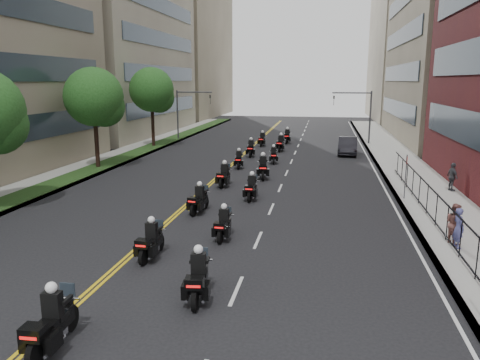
% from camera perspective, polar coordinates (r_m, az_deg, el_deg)
% --- Properties ---
extents(sidewalk_right, '(4.00, 90.00, 0.15)m').
position_cam_1_polar(sidewalk_right, '(35.04, 20.19, 0.44)').
color(sidewalk_right, gray).
rests_on(sidewalk_right, ground).
extents(sidewalk_left, '(4.00, 90.00, 0.15)m').
position_cam_1_polar(sidewalk_left, '(38.82, -17.28, 1.71)').
color(sidewalk_left, gray).
rests_on(sidewalk_left, ground).
extents(grass_strip, '(2.00, 90.00, 0.04)m').
position_cam_1_polar(grass_strip, '(38.44, -16.23, 1.82)').
color(grass_strip, '#173A15').
rests_on(grass_strip, sidewalk_left).
extents(building_right_tan, '(15.11, 28.00, 30.00)m').
position_cam_1_polar(building_right_tan, '(59.55, 26.91, 18.86)').
color(building_right_tan, gray).
rests_on(building_right_tan, ground).
extents(building_right_far, '(15.00, 28.00, 26.00)m').
position_cam_1_polar(building_right_far, '(88.48, 21.20, 15.38)').
color(building_right_far, gray).
rests_on(building_right_far, ground).
extents(building_left_far, '(16.00, 28.00, 26.00)m').
position_cam_1_polar(building_left_far, '(91.41, -7.82, 15.93)').
color(building_left_far, gray).
rests_on(building_left_far, ground).
extents(iron_fence, '(0.05, 28.00, 1.50)m').
position_cam_1_polar(iron_fence, '(22.25, 23.37, -4.03)').
color(iron_fence, black).
rests_on(iron_fence, sidewalk_right).
extents(street_trees, '(4.40, 38.40, 7.98)m').
position_cam_1_polar(street_trees, '(32.26, -21.56, 8.47)').
color(street_trees, black).
rests_on(street_trees, ground).
extents(traffic_signal_right, '(4.09, 0.20, 5.60)m').
position_cam_1_polar(traffic_signal_right, '(51.07, 14.55, 8.33)').
color(traffic_signal_right, '#3F3F44').
rests_on(traffic_signal_right, ground).
extents(traffic_signal_left, '(4.09, 0.20, 5.60)m').
position_cam_1_polar(traffic_signal_left, '(53.20, -6.64, 8.77)').
color(traffic_signal_left, '#3F3F44').
rests_on(traffic_signal_left, ground).
extents(motorcycle_0, '(0.57, 2.40, 1.77)m').
position_cam_1_polar(motorcycle_0, '(13.16, -22.03, -15.98)').
color(motorcycle_0, black).
rests_on(motorcycle_0, ground).
extents(motorcycle_1, '(0.70, 2.35, 1.74)m').
position_cam_1_polar(motorcycle_1, '(14.83, -5.12, -11.88)').
color(motorcycle_1, black).
rests_on(motorcycle_1, ground).
extents(motorcycle_2, '(0.53, 2.22, 1.64)m').
position_cam_1_polar(motorcycle_2, '(18.29, -10.83, -7.46)').
color(motorcycle_2, black).
rests_on(motorcycle_2, ground).
extents(motorcycle_3, '(0.48, 2.09, 1.54)m').
position_cam_1_polar(motorcycle_3, '(20.13, -2.03, -5.53)').
color(motorcycle_3, black).
rests_on(motorcycle_3, ground).
extents(motorcycle_4, '(0.68, 2.20, 1.63)m').
position_cam_1_polar(motorcycle_4, '(24.09, -5.04, -2.52)').
color(motorcycle_4, black).
rests_on(motorcycle_4, ground).
extents(motorcycle_5, '(0.51, 2.21, 1.63)m').
position_cam_1_polar(motorcycle_5, '(26.65, 1.42, -1.05)').
color(motorcycle_5, black).
rests_on(motorcycle_5, ground).
extents(motorcycle_6, '(0.56, 2.29, 1.69)m').
position_cam_1_polar(motorcycle_6, '(29.99, -1.95, 0.48)').
color(motorcycle_6, black).
rests_on(motorcycle_6, ground).
extents(motorcycle_7, '(0.73, 2.49, 1.84)m').
position_cam_1_polar(motorcycle_7, '(32.39, 2.81, 1.44)').
color(motorcycle_7, black).
rests_on(motorcycle_7, ground).
extents(motorcycle_8, '(0.60, 2.12, 1.56)m').
position_cam_1_polar(motorcycle_8, '(36.27, -0.14, 2.43)').
color(motorcycle_8, black).
rests_on(motorcycle_8, ground).
extents(motorcycle_9, '(0.62, 2.10, 1.55)m').
position_cam_1_polar(motorcycle_9, '(38.50, 4.11, 2.96)').
color(motorcycle_9, black).
rests_on(motorcycle_9, ground).
extents(motorcycle_10, '(0.58, 2.33, 1.72)m').
position_cam_1_polar(motorcycle_10, '(41.77, 1.34, 3.79)').
color(motorcycle_10, black).
rests_on(motorcycle_10, ground).
extents(motorcycle_11, '(0.62, 2.41, 1.78)m').
position_cam_1_polar(motorcycle_11, '(45.09, 4.99, 4.40)').
color(motorcycle_11, black).
rests_on(motorcycle_11, ground).
extents(motorcycle_12, '(0.51, 2.20, 1.62)m').
position_cam_1_polar(motorcycle_12, '(48.51, 2.72, 4.90)').
color(motorcycle_12, black).
rests_on(motorcycle_12, ground).
extents(motorcycle_13, '(0.55, 2.41, 1.78)m').
position_cam_1_polar(motorcycle_13, '(50.86, 5.77, 5.25)').
color(motorcycle_13, black).
rests_on(motorcycle_13, ground).
extents(parked_sedan, '(1.91, 4.86, 1.57)m').
position_cam_1_polar(parked_sedan, '(44.22, 13.00, 4.09)').
color(parked_sedan, black).
rests_on(parked_sedan, ground).
extents(pedestrian_a, '(0.53, 0.68, 1.63)m').
position_cam_1_polar(pedestrian_a, '(20.51, 25.09, -5.32)').
color(pedestrian_a, '#4A4C89').
rests_on(pedestrian_a, sidewalk_right).
extents(pedestrian_b, '(0.89, 0.99, 1.67)m').
position_cam_1_polar(pedestrian_b, '(21.02, 24.72, -4.82)').
color(pedestrian_b, brown).
rests_on(pedestrian_b, sidewalk_right).
extents(pedestrian_c, '(0.70, 1.09, 1.72)m').
position_cam_1_polar(pedestrian_c, '(30.81, 24.47, 0.35)').
color(pedestrian_c, '#3C3E43').
rests_on(pedestrian_c, sidewalk_right).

